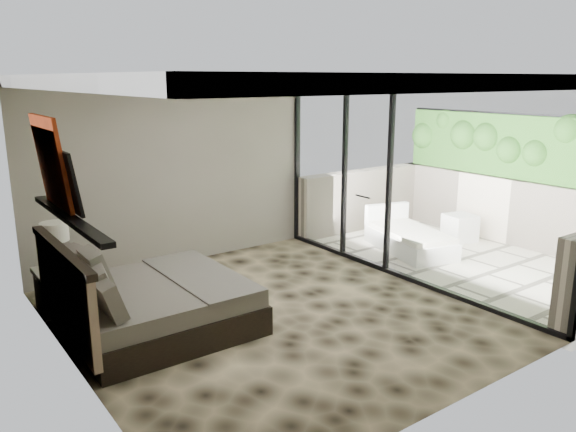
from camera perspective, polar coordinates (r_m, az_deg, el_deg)
floor at (r=6.84m, az=-1.80°, el=-10.03°), size 5.00×5.00×0.00m
ceiling at (r=6.25m, az=-2.00°, el=14.06°), size 4.50×5.00×0.02m
back_wall at (r=8.54m, az=-11.33°, el=4.37°), size 4.50×0.02×2.80m
left_wall at (r=5.50m, az=-21.59°, el=-1.51°), size 0.02×5.00×2.80m
glass_wall at (r=7.86m, az=11.84°, el=3.54°), size 0.08×5.00×2.80m
terrace_slab at (r=9.35m, az=17.64°, el=-4.43°), size 3.00×5.00×0.12m
parapet_far at (r=10.28m, az=22.40°, el=0.34°), size 0.30×5.00×1.10m
foliage_hedge at (r=10.10m, az=22.97°, el=6.41°), size 0.36×4.60×1.10m
picture_ledge at (r=5.59m, az=-21.35°, el=-0.21°), size 0.12×2.20×0.05m
bed at (r=6.51m, az=-14.00°, el=-8.62°), size 1.97×1.91×1.08m
nightstand at (r=7.44m, az=-22.08°, el=-6.79°), size 0.56×0.56×0.55m
table_lamp at (r=7.21m, az=-22.58°, el=-2.26°), size 0.32×0.32×0.59m
abstract_canvas at (r=5.90m, az=-22.96°, el=5.05°), size 0.13×0.90×0.90m
framed_print at (r=5.59m, az=-21.39°, el=3.19°), size 0.11×0.50×0.60m
ottoman at (r=10.20m, az=17.06°, el=-1.16°), size 0.56×0.56×0.47m
lounger at (r=9.45m, az=12.12°, el=-2.24°), size 1.20×1.78×0.64m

